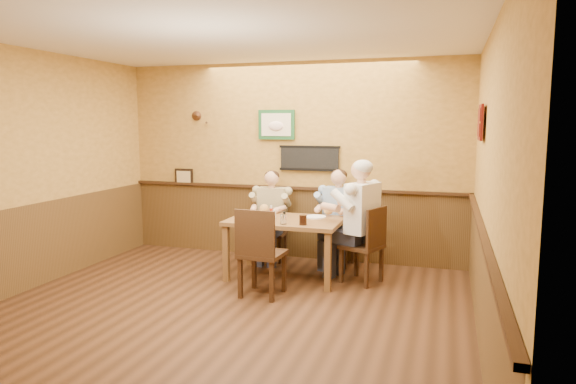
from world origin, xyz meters
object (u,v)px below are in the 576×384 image
(water_glass_mid, at_px, (283,219))
(chair_near_side, at_px, (262,252))
(chair_back_left, at_px, (272,232))
(chair_back_right, at_px, (339,235))
(diner_blue_polo, at_px, (339,222))
(diner_white_elder, at_px, (362,228))
(hot_sauce_bottle, at_px, (271,214))
(cola_tumbler, at_px, (303,220))
(dining_table, at_px, (285,226))
(diner_tan_shirt, at_px, (272,220))
(salt_shaker, at_px, (274,214))
(pepper_shaker, at_px, (284,215))
(water_glass_left, at_px, (259,218))
(chair_right_end, at_px, (362,244))

(water_glass_mid, bearing_deg, chair_near_side, -105.63)
(chair_back_left, xyz_separation_m, chair_back_right, (0.95, 0.05, 0.01))
(diner_blue_polo, bearing_deg, diner_white_elder, -49.81)
(hot_sauce_bottle, bearing_deg, chair_back_right, 53.18)
(chair_back_left, relative_size, cola_tumbler, 6.98)
(dining_table, height_order, diner_blue_polo, diner_blue_polo)
(chair_back_left, xyz_separation_m, diner_white_elder, (1.38, -0.63, 0.27))
(dining_table, height_order, water_glass_mid, water_glass_mid)
(chair_near_side, distance_m, hot_sauce_bottle, 0.69)
(diner_tan_shirt, bearing_deg, salt_shaker, -71.87)
(diner_white_elder, relative_size, cola_tumbler, 11.69)
(pepper_shaker, bearing_deg, chair_back_right, 54.02)
(salt_shaker, bearing_deg, chair_near_side, -80.78)
(water_glass_mid, xyz_separation_m, cola_tumbler, (0.23, 0.03, -0.00))
(dining_table, xyz_separation_m, cola_tumbler, (0.31, -0.29, 0.15))
(diner_blue_polo, xyz_separation_m, hot_sauce_bottle, (-0.67, -0.89, 0.24))
(chair_back_right, bearing_deg, salt_shaker, -126.45)
(pepper_shaker, bearing_deg, water_glass_left, -120.90)
(diner_white_elder, bearing_deg, pepper_shaker, -64.21)
(dining_table, relative_size, chair_back_right, 1.68)
(chair_back_left, relative_size, water_glass_mid, 6.95)
(chair_back_right, xyz_separation_m, chair_near_side, (-0.56, -1.49, 0.09))
(diner_blue_polo, distance_m, diner_white_elder, 0.81)
(chair_back_left, bearing_deg, dining_table, -62.47)
(hot_sauce_bottle, bearing_deg, water_glass_left, -112.58)
(chair_right_end, relative_size, diner_blue_polo, 0.80)
(chair_back_right, height_order, diner_white_elder, diner_white_elder)
(hot_sauce_bottle, relative_size, salt_shaker, 1.68)
(chair_back_right, height_order, chair_right_end, chair_right_end)
(chair_back_left, distance_m, chair_near_side, 1.49)
(diner_blue_polo, distance_m, water_glass_mid, 1.19)
(chair_right_end, distance_m, salt_shaker, 1.17)
(diner_blue_polo, bearing_deg, dining_table, -116.80)
(chair_back_left, xyz_separation_m, water_glass_left, (0.19, -1.05, 0.41))
(chair_back_right, bearing_deg, water_glass_mid, -104.71)
(chair_back_right, distance_m, salt_shaker, 1.06)
(chair_right_end, height_order, water_glass_mid, chair_right_end)
(diner_tan_shirt, xyz_separation_m, hot_sauce_bottle, (0.28, -0.84, 0.26))
(chair_near_side, distance_m, water_glass_mid, 0.52)
(chair_right_end, bearing_deg, water_glass_left, -48.63)
(chair_back_left, height_order, pepper_shaker, pepper_shaker)
(diner_tan_shirt, bearing_deg, pepper_shaker, -63.13)
(chair_back_right, height_order, diner_tan_shirt, diner_tan_shirt)
(diner_blue_polo, bearing_deg, diner_tan_shirt, -169.22)
(dining_table, relative_size, hot_sauce_bottle, 8.36)
(water_glass_left, relative_size, water_glass_mid, 1.11)
(chair_back_right, bearing_deg, chair_back_left, -169.22)
(chair_near_side, height_order, salt_shaker, chair_near_side)
(cola_tumbler, bearing_deg, chair_near_side, -128.40)
(diner_white_elder, xyz_separation_m, salt_shaker, (-1.12, -0.03, 0.12))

